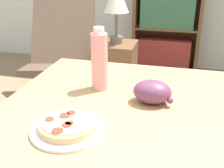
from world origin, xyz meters
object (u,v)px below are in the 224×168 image
object	(u,v)px
pizza_on_plate	(68,127)
bookshelf	(168,10)
drink_bottle	(99,61)
table_lamp	(116,0)
grape_bunch	(153,92)
side_table	(116,73)
lounge_chair_near	(63,71)

from	to	relation	value
pizza_on_plate	bookshelf	distance (m)	2.61
pizza_on_plate	drink_bottle	distance (m)	0.34
drink_bottle	bookshelf	bearing A→B (deg)	87.10
pizza_on_plate	drink_bottle	bearing A→B (deg)	89.33
table_lamp	grape_bunch	bearing A→B (deg)	-71.43
bookshelf	table_lamp	distance (m)	1.06
drink_bottle	side_table	world-z (taller)	drink_bottle
side_table	table_lamp	world-z (taller)	table_lamp
grape_bunch	table_lamp	size ratio (longest dim) A/B	0.29
pizza_on_plate	lounge_chair_near	distance (m)	1.76
table_lamp	lounge_chair_near	bearing A→B (deg)	-168.95
lounge_chair_near	table_lamp	bearing A→B (deg)	-4.79
grape_bunch	bookshelf	size ratio (longest dim) A/B	0.10
grape_bunch	table_lamp	distance (m)	1.47
grape_bunch	drink_bottle	xyz separation A→B (m)	(-0.22, 0.07, 0.07)
pizza_on_plate	table_lamp	xyz separation A→B (m)	(-0.24, 1.64, 0.17)
grape_bunch	side_table	distance (m)	1.54
pizza_on_plate	grape_bunch	bearing A→B (deg)	48.52
pizza_on_plate	drink_bottle	world-z (taller)	drink_bottle
drink_bottle	table_lamp	world-z (taller)	table_lamp
pizza_on_plate	grape_bunch	size ratio (longest dim) A/B	1.55
drink_bottle	bookshelf	size ratio (longest dim) A/B	0.17
grape_bunch	bookshelf	world-z (taller)	bookshelf
grape_bunch	lounge_chair_near	size ratio (longest dim) A/B	0.16
pizza_on_plate	table_lamp	world-z (taller)	table_lamp
bookshelf	drink_bottle	bearing A→B (deg)	-92.90
bookshelf	table_lamp	xyz separation A→B (m)	(-0.36, -0.97, 0.21)
grape_bunch	drink_bottle	world-z (taller)	drink_bottle
drink_bottle	side_table	size ratio (longest dim) A/B	0.44
lounge_chair_near	side_table	distance (m)	0.48
pizza_on_plate	lounge_chair_near	size ratio (longest dim) A/B	0.25
bookshelf	table_lamp	size ratio (longest dim) A/B	2.94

